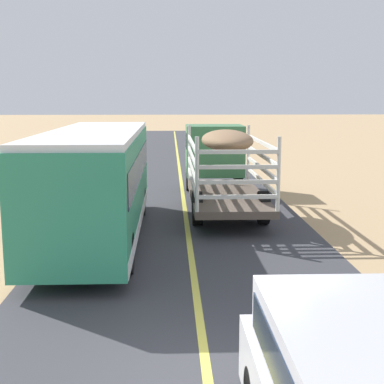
# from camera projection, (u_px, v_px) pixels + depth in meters

# --- Properties ---
(ground_plane) EXTENTS (240.00, 240.00, 0.00)m
(ground_plane) POSITION_uv_depth(u_px,v_px,m) (208.00, 382.00, 8.16)
(ground_plane) COLOR tan
(road_surface) EXTENTS (8.00, 120.00, 0.02)m
(road_surface) POSITION_uv_depth(u_px,v_px,m) (208.00, 381.00, 8.16)
(road_surface) COLOR #38383D
(road_surface) RESTS_ON ground
(road_centre_line) EXTENTS (0.16, 117.60, 0.00)m
(road_centre_line) POSITION_uv_depth(u_px,v_px,m) (208.00, 380.00, 8.16)
(road_centre_line) COLOR #D8CC4C
(road_centre_line) RESTS_ON road_surface
(livestock_truck) EXTENTS (2.53, 9.70, 3.02)m
(livestock_truck) POSITION_uv_depth(u_px,v_px,m) (219.00, 156.00, 22.27)
(livestock_truck) COLOR #3F7F4C
(livestock_truck) RESTS_ON road_surface
(bus) EXTENTS (2.54, 10.00, 3.21)m
(bus) POSITION_uv_depth(u_px,v_px,m) (97.00, 181.00, 15.96)
(bus) COLOR #2D8C66
(bus) RESTS_ON road_surface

